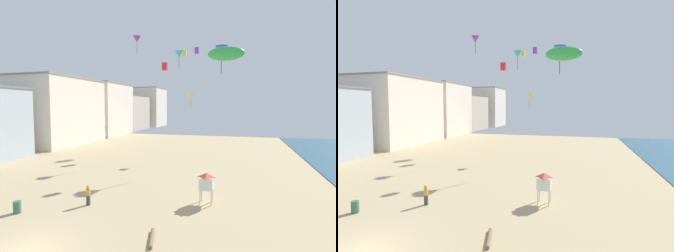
# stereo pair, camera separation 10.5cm
# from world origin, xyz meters

# --- Properties ---
(boardwalk_hotel_mid) EXTENTS (15.40, 18.94, 14.00)m
(boardwalk_hotel_mid) POSITION_xyz_m (-28.41, 36.05, 7.01)
(boardwalk_hotel_mid) COLOR silver
(boardwalk_hotel_mid) RESTS_ON ground
(boardwalk_hotel_far) EXTENTS (15.23, 15.81, 14.40)m
(boardwalk_hotel_far) POSITION_xyz_m (-28.41, 54.73, 7.21)
(boardwalk_hotel_far) COLOR silver
(boardwalk_hotel_far) RESTS_ON ground
(boardwalk_hotel_distant) EXTENTS (13.85, 14.97, 11.79)m
(boardwalk_hotel_distant) POSITION_xyz_m (-28.41, 71.61, 5.90)
(boardwalk_hotel_distant) COLOR #C6B29E
(boardwalk_hotel_distant) RESTS_ON ground
(boardwalk_hotel_furthest) EXTENTS (17.01, 14.31, 15.50)m
(boardwalk_hotel_furthest) POSITION_xyz_m (-28.41, 89.19, 7.75)
(boardwalk_hotel_furthest) COLOR silver
(boardwalk_hotel_furthest) RESTS_ON ground
(kite_flyer) EXTENTS (0.34, 0.34, 1.64)m
(kite_flyer) POSITION_xyz_m (-0.72, 7.08, 0.92)
(kite_flyer) COLOR #383D4C
(kite_flyer) RESTS_ON ground
(lifeguard_stand) EXTENTS (1.10, 1.10, 2.55)m
(lifeguard_stand) POSITION_xyz_m (8.44, 10.08, 1.84)
(lifeguard_stand) COLOR white
(lifeguard_stand) RESTS_ON ground
(beach_trash_bin) EXTENTS (0.56, 0.56, 0.90)m
(beach_trash_bin) POSITION_xyz_m (-4.94, 4.21, 0.45)
(beach_trash_bin) COLOR #3D6B4C
(beach_trash_bin) RESTS_ON ground
(driftwood_log) EXTENTS (0.79, 2.15, 0.24)m
(driftwood_log) POSITION_xyz_m (6.10, 3.24, 0.12)
(driftwood_log) COLOR #7A6047
(driftwood_log) RESTS_ON ground
(kite_purple_box) EXTENTS (0.54, 0.54, 0.85)m
(kite_purple_box) POSITION_xyz_m (4.93, 25.26, 15.68)
(kite_purple_box) COLOR purple
(kite_red_box) EXTENTS (0.93, 0.93, 1.47)m
(kite_red_box) POSITION_xyz_m (-3.51, 38.05, 15.72)
(kite_red_box) COLOR red
(kite_blue_delta) EXTENTS (1.75, 1.75, 3.99)m
(kite_blue_delta) POSITION_xyz_m (8.12, 27.23, 15.81)
(kite_blue_delta) COLOR blue
(kite_yellow_box) EXTENTS (0.69, 0.69, 1.09)m
(kite_yellow_box) POSITION_xyz_m (0.40, 37.99, 17.92)
(kite_yellow_box) COLOR yellow
(kite_purple_delta) EXTENTS (1.20, 1.20, 2.74)m
(kite_purple_delta) POSITION_xyz_m (-5.17, 28.15, 18.61)
(kite_purple_delta) COLOR purple
(kite_yellow_delta) EXTENTS (1.01, 1.01, 2.30)m
(kite_yellow_delta) POSITION_xyz_m (3.28, 29.49, 9.59)
(kite_yellow_delta) COLOR yellow
(kite_green_parafoil) EXTENTS (2.83, 0.79, 1.10)m
(kite_green_parafoil) POSITION_xyz_m (9.83, 10.12, 12.08)
(kite_green_parafoil) COLOR green
(kite_cyan_delta) EXTENTS (1.36, 1.36, 3.08)m
(kite_cyan_delta) POSITION_xyz_m (1.00, 31.04, 16.47)
(kite_cyan_delta) COLOR #2DB7CC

